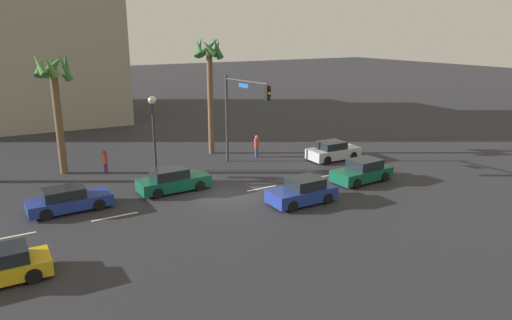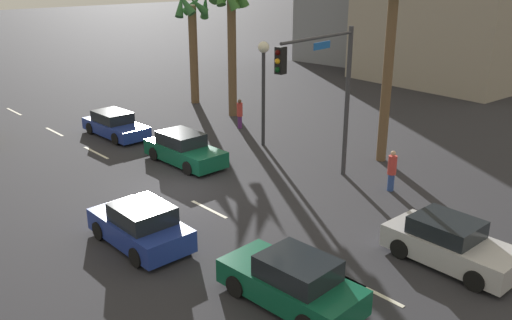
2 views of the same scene
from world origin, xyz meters
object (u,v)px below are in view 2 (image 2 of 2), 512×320
(car_0, at_px, (292,282))
(car_2, at_px, (450,244))
(palm_tree_2, at_px, (193,27))
(car_1, at_px, (115,125))
(pedestrian_1, at_px, (240,113))
(pedestrian_0, at_px, (392,170))
(car_4, at_px, (184,149))
(palm_tree_1, at_px, (231,16))
(palm_tree_0, at_px, (393,15))
(traffic_signal, at_px, (327,83))
(car_3, at_px, (141,226))
(streetlamp, at_px, (263,72))

(car_0, height_order, car_2, car_0)
(car_2, relative_size, palm_tree_2, 0.54)
(car_1, xyz_separation_m, car_2, (19.40, 0.90, 0.05))
(pedestrian_1, bearing_deg, pedestrian_0, -7.52)
(car_4, relative_size, palm_tree_1, 0.53)
(pedestrian_0, bearing_deg, pedestrian_1, 172.48)
(pedestrian_0, height_order, palm_tree_0, palm_tree_0)
(car_4, bearing_deg, traffic_signal, 23.63)
(car_2, bearing_deg, car_0, -109.16)
(traffic_signal, distance_m, palm_tree_1, 12.48)
(palm_tree_1, bearing_deg, palm_tree_2, 175.64)
(car_0, height_order, car_3, car_3)
(palm_tree_2, bearing_deg, car_1, -66.95)
(traffic_signal, xyz_separation_m, pedestrian_0, (2.32, 1.59, -3.49))
(car_0, xyz_separation_m, streetlamp, (-10.94, 9.19, 3.13))
(car_3, xyz_separation_m, car_4, (-5.67, 5.78, -0.01))
(palm_tree_1, bearing_deg, car_1, -97.13)
(car_1, relative_size, streetlamp, 0.84)
(car_4, xyz_separation_m, traffic_signal, (6.25, 2.74, 3.73))
(traffic_signal, relative_size, pedestrian_0, 3.75)
(car_3, height_order, streetlamp, streetlamp)
(car_3, height_order, car_4, car_3)
(traffic_signal, bearing_deg, car_2, -16.46)
(car_1, relative_size, car_2, 1.09)
(car_1, height_order, palm_tree_2, palm_tree_2)
(car_0, bearing_deg, palm_tree_2, 149.74)
(pedestrian_0, height_order, palm_tree_1, palm_tree_1)
(car_4, height_order, palm_tree_0, palm_tree_0)
(car_4, xyz_separation_m, palm_tree_0, (6.04, 7.25, 6.13))
(car_2, relative_size, traffic_signal, 0.63)
(car_0, xyz_separation_m, traffic_signal, (-5.18, 7.26, 3.73))
(car_4, xyz_separation_m, streetlamp, (0.49, 4.66, 3.14))
(car_0, xyz_separation_m, car_3, (-5.76, -1.25, 0.00))
(car_1, height_order, palm_tree_0, palm_tree_0)
(traffic_signal, xyz_separation_m, palm_tree_2, (-15.79, 4.97, 0.69))
(car_4, bearing_deg, car_2, 2.90)
(car_3, bearing_deg, car_1, 154.85)
(pedestrian_1, xyz_separation_m, palm_tree_1, (-2.50, 1.56, 5.16))
(car_3, distance_m, pedestrian_0, 10.52)
(car_1, relative_size, traffic_signal, 0.69)
(traffic_signal, bearing_deg, car_3, -93.92)
(car_1, distance_m, car_3, 13.07)
(car_3, xyz_separation_m, pedestrian_1, (-8.38, 11.60, 0.22))
(car_4, distance_m, palm_tree_0, 11.25)
(streetlamp, bearing_deg, pedestrian_1, 160.07)
(car_3, relative_size, pedestrian_1, 2.32)
(traffic_signal, bearing_deg, streetlamp, 161.55)
(pedestrian_1, bearing_deg, car_4, -65.00)
(pedestrian_0, xyz_separation_m, palm_tree_1, (-13.79, 3.05, 5.14))
(car_0, bearing_deg, car_1, 166.27)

